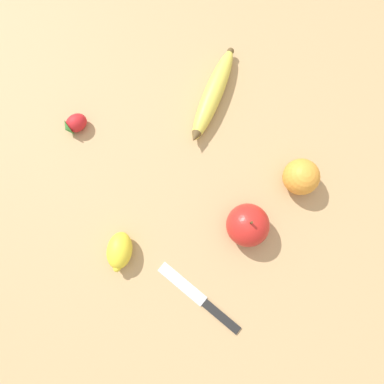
{
  "coord_description": "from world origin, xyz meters",
  "views": [
    {
      "loc": [
        -0.15,
        -0.12,
        0.75
      ],
      "look_at": [
        -0.06,
        -0.02,
        0.03
      ],
      "focal_mm": 35.0,
      "sensor_mm": 36.0,
      "label": 1
    }
  ],
  "objects_px": {
    "orange": "(301,177)",
    "lemon": "(120,251)",
    "apple": "(248,225)",
    "strawberry": "(75,124)",
    "banana": "(213,95)",
    "paring_knife": "(202,301)"
  },
  "relations": [
    {
      "from": "orange",
      "to": "lemon",
      "type": "relative_size",
      "value": 0.85
    },
    {
      "from": "apple",
      "to": "lemon",
      "type": "distance_m",
      "value": 0.25
    },
    {
      "from": "strawberry",
      "to": "apple",
      "type": "bearing_deg",
      "value": 113.75
    },
    {
      "from": "banana",
      "to": "strawberry",
      "type": "bearing_deg",
      "value": -55.88
    },
    {
      "from": "lemon",
      "to": "paring_knife",
      "type": "xyz_separation_m",
      "value": [
        0.06,
        -0.18,
        -0.02
      ]
    },
    {
      "from": "apple",
      "to": "lemon",
      "type": "bearing_deg",
      "value": 149.82
    },
    {
      "from": "orange",
      "to": "paring_knife",
      "type": "xyz_separation_m",
      "value": [
        -0.3,
        -0.05,
        -0.03
      ]
    },
    {
      "from": "orange",
      "to": "strawberry",
      "type": "relative_size",
      "value": 1.37
    },
    {
      "from": "banana",
      "to": "lemon",
      "type": "relative_size",
      "value": 2.51
    },
    {
      "from": "lemon",
      "to": "paring_knife",
      "type": "relative_size",
      "value": 0.44
    },
    {
      "from": "banana",
      "to": "orange",
      "type": "distance_m",
      "value": 0.25
    },
    {
      "from": "apple",
      "to": "lemon",
      "type": "height_order",
      "value": "apple"
    },
    {
      "from": "orange",
      "to": "apple",
      "type": "height_order",
      "value": "apple"
    },
    {
      "from": "banana",
      "to": "apple",
      "type": "xyz_separation_m",
      "value": [
        -0.13,
        -0.25,
        0.02
      ]
    },
    {
      "from": "strawberry",
      "to": "apple",
      "type": "xyz_separation_m",
      "value": [
        0.12,
        -0.39,
        0.02
      ]
    },
    {
      "from": "orange",
      "to": "apple",
      "type": "relative_size",
      "value": 0.82
    },
    {
      "from": "banana",
      "to": "strawberry",
      "type": "height_order",
      "value": "banana"
    },
    {
      "from": "strawberry",
      "to": "apple",
      "type": "height_order",
      "value": "apple"
    },
    {
      "from": "lemon",
      "to": "paring_knife",
      "type": "height_order",
      "value": "lemon"
    },
    {
      "from": "orange",
      "to": "paring_knife",
      "type": "relative_size",
      "value": 0.37
    },
    {
      "from": "orange",
      "to": "strawberry",
      "type": "distance_m",
      "value": 0.47
    },
    {
      "from": "orange",
      "to": "lemon",
      "type": "xyz_separation_m",
      "value": [
        -0.36,
        0.12,
        -0.01
      ]
    }
  ]
}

